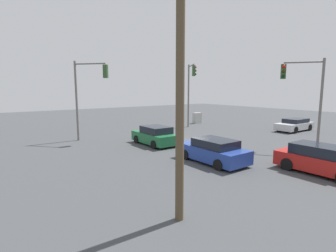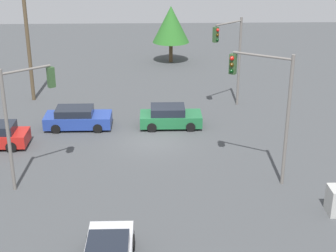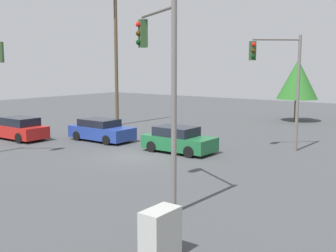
{
  "view_description": "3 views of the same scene",
  "coord_description": "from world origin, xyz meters",
  "px_view_note": "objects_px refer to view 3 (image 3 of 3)",
  "views": [
    {
      "loc": [
        -13.56,
        -15.72,
        4.37
      ],
      "look_at": [
        -0.6,
        1.89,
        1.23
      ],
      "focal_mm": 28.0,
      "sensor_mm": 36.0,
      "label": 1
    },
    {
      "loc": [
        29.92,
        0.01,
        13.02
      ],
      "look_at": [
        0.35,
        0.93,
        1.14
      ],
      "focal_mm": 55.0,
      "sensor_mm": 36.0,
      "label": 2
    },
    {
      "loc": [
        16.9,
        14.77,
        4.9
      ],
      "look_at": [
        0.24,
        2.38,
        1.91
      ],
      "focal_mm": 45.0,
      "sensor_mm": 36.0,
      "label": 3
    }
  ],
  "objects_px": {
    "sedan_blue": "(101,130)",
    "traffic_signal_cross": "(280,74)",
    "sedan_green": "(179,140)",
    "electrical_cabinet": "(160,235)",
    "traffic_signal_aux": "(160,71)",
    "sedan_red": "(19,129)"
  },
  "relations": [
    {
      "from": "traffic_signal_cross",
      "to": "traffic_signal_aux",
      "type": "xyz_separation_m",
      "value": [
        11.31,
        0.19,
        0.28
      ]
    },
    {
      "from": "sedan_blue",
      "to": "electrical_cabinet",
      "type": "bearing_deg",
      "value": 50.36
    },
    {
      "from": "sedan_green",
      "to": "traffic_signal_cross",
      "type": "distance_m",
      "value": 6.86
    },
    {
      "from": "traffic_signal_cross",
      "to": "sedan_red",
      "type": "bearing_deg",
      "value": -17.91
    },
    {
      "from": "sedan_green",
      "to": "sedan_blue",
      "type": "xyz_separation_m",
      "value": [
        0.02,
        -6.21,
        -0.01
      ]
    },
    {
      "from": "sedan_red",
      "to": "electrical_cabinet",
      "type": "bearing_deg",
      "value": -114.37
    },
    {
      "from": "electrical_cabinet",
      "to": "traffic_signal_cross",
      "type": "bearing_deg",
      "value": -168.79
    },
    {
      "from": "traffic_signal_cross",
      "to": "electrical_cabinet",
      "type": "height_order",
      "value": "traffic_signal_cross"
    },
    {
      "from": "sedan_red",
      "to": "traffic_signal_aux",
      "type": "xyz_separation_m",
      "value": [
        4.72,
        15.63,
        4.0
      ]
    },
    {
      "from": "sedan_green",
      "to": "traffic_signal_cross",
      "type": "xyz_separation_m",
      "value": [
        -3.63,
        4.45,
        3.74
      ]
    },
    {
      "from": "sedan_green",
      "to": "electrical_cabinet",
      "type": "xyz_separation_m",
      "value": [
        11.3,
        7.41,
        -0.03
      ]
    },
    {
      "from": "sedan_blue",
      "to": "traffic_signal_cross",
      "type": "bearing_deg",
      "value": 108.9
    },
    {
      "from": "traffic_signal_aux",
      "to": "traffic_signal_cross",
      "type": "bearing_deg",
      "value": -57.51
    },
    {
      "from": "sedan_blue",
      "to": "traffic_signal_aux",
      "type": "bearing_deg",
      "value": 54.76
    },
    {
      "from": "sedan_green",
      "to": "electrical_cabinet",
      "type": "bearing_deg",
      "value": 33.27
    },
    {
      "from": "sedan_blue",
      "to": "electrical_cabinet",
      "type": "height_order",
      "value": "sedan_blue"
    },
    {
      "from": "traffic_signal_cross",
      "to": "sedan_blue",
      "type": "bearing_deg",
      "value": -22.12
    },
    {
      "from": "sedan_red",
      "to": "traffic_signal_aux",
      "type": "distance_m",
      "value": 16.81
    },
    {
      "from": "sedan_green",
      "to": "traffic_signal_cross",
      "type": "bearing_deg",
      "value": 129.22
    },
    {
      "from": "sedan_red",
      "to": "sedan_blue",
      "type": "xyz_separation_m",
      "value": [
        -2.94,
        4.79,
        -0.03
      ]
    },
    {
      "from": "sedan_green",
      "to": "electrical_cabinet",
      "type": "relative_size",
      "value": 3.09
    },
    {
      "from": "electrical_cabinet",
      "to": "sedan_blue",
      "type": "bearing_deg",
      "value": -129.64
    }
  ]
}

